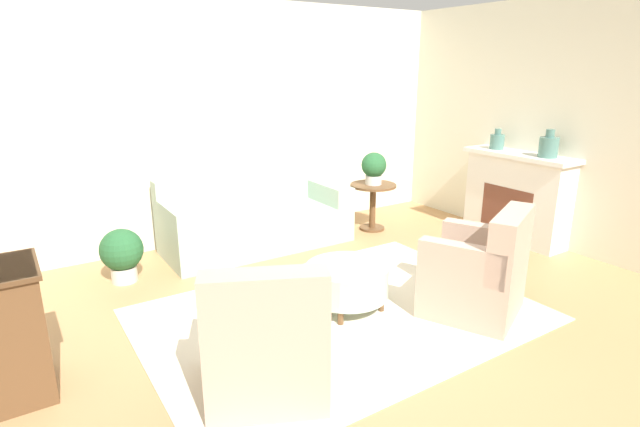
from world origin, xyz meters
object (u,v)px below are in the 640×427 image
at_px(vase_mantel_near, 497,141).
at_px(armchair_left, 266,343).
at_px(armchair_right, 480,274).
at_px(vase_mantel_far, 549,146).
at_px(potted_plant_on_side_table, 374,167).
at_px(ottoman_table, 347,281).
at_px(couch, 256,220).
at_px(side_table, 373,198).
at_px(potted_plant_floor, 122,253).

bearing_deg(vase_mantel_near, armchair_left, -160.12).
bearing_deg(armchair_right, vase_mantel_far, 20.97).
relative_size(armchair_left, potted_plant_on_side_table, 2.41).
height_order(armchair_right, ottoman_table, armchair_right).
relative_size(couch, ottoman_table, 2.99).
bearing_deg(potted_plant_on_side_table, ottoman_table, -134.31).
bearing_deg(armchair_right, potted_plant_on_side_table, 73.20).
relative_size(armchair_left, vase_mantel_near, 3.96).
xyz_separation_m(couch, armchair_left, (-1.18, -2.58, 0.06)).
distance_m(vase_mantel_far, potted_plant_on_side_table, 2.02).
bearing_deg(vase_mantel_near, ottoman_table, -165.29).
distance_m(armchair_left, armchair_right, 2.02).
bearing_deg(vase_mantel_far, side_table, 127.28).
bearing_deg(ottoman_table, potted_plant_floor, 132.25).
bearing_deg(side_table, potted_plant_on_side_table, -90.00).
distance_m(ottoman_table, side_table, 2.27).
distance_m(armchair_left, side_table, 3.56).
bearing_deg(potted_plant_floor, vase_mantel_far, -20.67).
relative_size(couch, side_table, 3.57).
bearing_deg(potted_plant_on_side_table, potted_plant_floor, 179.22).
xyz_separation_m(armchair_left, vase_mantel_far, (3.91, 0.73, 0.83)).
height_order(couch, vase_mantel_near, vase_mantel_near).
bearing_deg(potted_plant_floor, potted_plant_on_side_table, -0.78).
xyz_separation_m(armchair_left, side_table, (2.71, 2.30, 0.05)).
distance_m(armchair_right, vase_mantel_far, 2.19).
height_order(armchair_left, vase_mantel_far, vase_mantel_far).
distance_m(armchair_right, side_table, 2.41).
bearing_deg(couch, side_table, -10.03).
xyz_separation_m(armchair_left, potted_plant_on_side_table, (2.71, 2.30, 0.46)).
distance_m(side_table, potted_plant_on_side_table, 0.41).
relative_size(armchair_left, potted_plant_floor, 1.83).
bearing_deg(armchair_left, potted_plant_on_side_table, 40.35).
bearing_deg(couch, vase_mantel_far, -34.06).
bearing_deg(armchair_left, vase_mantel_far, 10.52).
relative_size(side_table, potted_plant_on_side_table, 1.48).
height_order(armchair_right, vase_mantel_far, vase_mantel_far).
xyz_separation_m(side_table, vase_mantel_near, (1.20, -0.89, 0.75)).
bearing_deg(side_table, armchair_right, -106.80).
distance_m(side_table, potted_plant_floor, 3.09).
bearing_deg(potted_plant_floor, armchair_left, -80.83).
xyz_separation_m(ottoman_table, potted_plant_on_side_table, (1.58, 1.62, 0.56)).
bearing_deg(couch, armchair_left, -114.58).
bearing_deg(potted_plant_floor, side_table, -0.78).
bearing_deg(vase_mantel_near, side_table, 143.48).
bearing_deg(vase_mantel_far, couch, 145.94).
xyz_separation_m(armchair_right, vase_mantel_near, (1.90, 1.42, 0.80)).
height_order(armchair_left, side_table, armchair_left).
relative_size(armchair_right, ottoman_table, 1.37).
xyz_separation_m(side_table, vase_mantel_far, (1.20, -1.58, 0.77)).
xyz_separation_m(couch, vase_mantel_far, (2.74, -1.85, 0.88)).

